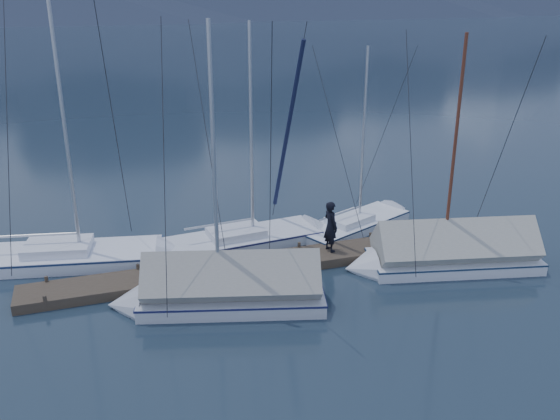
{
  "coord_description": "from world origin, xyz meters",
  "views": [
    {
      "loc": [
        -6.2,
        -16.58,
        9.46
      ],
      "look_at": [
        0.0,
        2.0,
        2.2
      ],
      "focal_mm": 38.0,
      "sensor_mm": 36.0,
      "label": 1
    }
  ],
  "objects_px": {
    "sailboat_open_left": "(97,257)",
    "sailboat_covered_near": "(439,256)",
    "sailboat_covered_far": "(215,292)",
    "person": "(331,226)",
    "sailboat_open_mid": "(264,238)",
    "sailboat_open_right": "(366,221)"
  },
  "relations": [
    {
      "from": "sailboat_open_left",
      "to": "sailboat_open_mid",
      "type": "height_order",
      "value": "sailboat_open_left"
    },
    {
      "from": "sailboat_open_left",
      "to": "sailboat_covered_far",
      "type": "distance_m",
      "value": 5.78
    },
    {
      "from": "sailboat_open_left",
      "to": "sailboat_covered_far",
      "type": "relative_size",
      "value": 1.07
    },
    {
      "from": "person",
      "to": "sailboat_covered_near",
      "type": "bearing_deg",
      "value": -130.23
    },
    {
      "from": "sailboat_covered_near",
      "to": "sailboat_covered_far",
      "type": "distance_m",
      "value": 8.32
    },
    {
      "from": "sailboat_open_left",
      "to": "person",
      "type": "xyz_separation_m",
      "value": [
        8.32,
        -2.51,
        1.12
      ]
    },
    {
      "from": "sailboat_open_right",
      "to": "person",
      "type": "distance_m",
      "value": 4.09
    },
    {
      "from": "sailboat_open_left",
      "to": "person",
      "type": "distance_m",
      "value": 8.76
    },
    {
      "from": "sailboat_open_left",
      "to": "sailboat_covered_near",
      "type": "xyz_separation_m",
      "value": [
        11.78,
        -4.47,
        0.27
      ]
    },
    {
      "from": "sailboat_open_right",
      "to": "person",
      "type": "bearing_deg",
      "value": -136.29
    },
    {
      "from": "sailboat_open_right",
      "to": "sailboat_covered_far",
      "type": "height_order",
      "value": "sailboat_covered_far"
    },
    {
      "from": "sailboat_open_right",
      "to": "sailboat_covered_far",
      "type": "xyz_separation_m",
      "value": [
        -7.7,
        -4.83,
        0.33
      ]
    },
    {
      "from": "sailboat_open_left",
      "to": "sailboat_covered_far",
      "type": "xyz_separation_m",
      "value": [
        3.46,
        -4.63,
        0.29
      ]
    },
    {
      "from": "sailboat_covered_near",
      "to": "person",
      "type": "distance_m",
      "value": 4.07
    },
    {
      "from": "sailboat_open_mid",
      "to": "sailboat_open_right",
      "type": "bearing_deg",
      "value": 4.49
    },
    {
      "from": "sailboat_open_mid",
      "to": "person",
      "type": "relative_size",
      "value": 4.84
    },
    {
      "from": "sailboat_open_mid",
      "to": "sailboat_open_right",
      "type": "relative_size",
      "value": 1.13
    },
    {
      "from": "sailboat_open_mid",
      "to": "sailboat_covered_near",
      "type": "bearing_deg",
      "value": -39.05
    },
    {
      "from": "person",
      "to": "sailboat_open_left",
      "type": "bearing_deg",
      "value": 62.6
    },
    {
      "from": "sailboat_covered_near",
      "to": "person",
      "type": "xyz_separation_m",
      "value": [
        -3.46,
        1.96,
        0.85
      ]
    },
    {
      "from": "sailboat_open_right",
      "to": "sailboat_covered_near",
      "type": "bearing_deg",
      "value": -82.37
    },
    {
      "from": "sailboat_open_left",
      "to": "sailboat_covered_near",
      "type": "bearing_deg",
      "value": -20.77
    }
  ]
}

